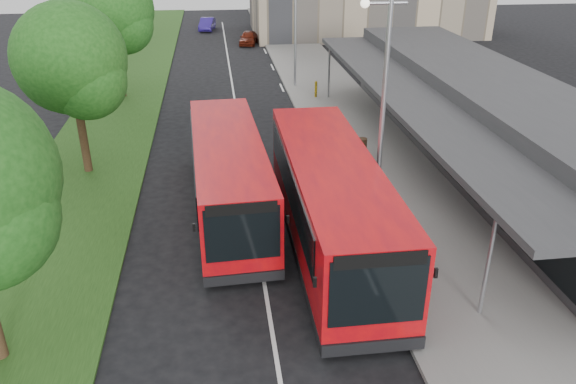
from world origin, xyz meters
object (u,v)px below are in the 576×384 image
at_px(lamp_post_near, 381,107).
at_px(bus_second, 229,175).
at_px(lamp_post_far, 294,15).
at_px(litter_bin, 362,147).
at_px(bus_main, 331,203).
at_px(tree_far, 113,14).
at_px(car_near, 248,38).
at_px(car_far, 207,24).
at_px(tree_mid, 71,66).
at_px(bollard, 316,89).

xyz_separation_m(lamp_post_near, bus_second, (-4.96, 2.41, -3.20)).
distance_m(lamp_post_far, litter_bin, 13.69).
bearing_deg(bus_second, lamp_post_near, -28.38).
bearing_deg(bus_main, tree_far, 115.85).
bearing_deg(lamp_post_near, car_near, 93.32).
xyz_separation_m(bus_main, car_far, (-4.09, 43.84, -1.04)).
height_order(lamp_post_near, litter_bin, lamp_post_near).
relative_size(bus_main, car_far, 3.06).
height_order(bus_second, car_near, bus_second).
xyz_separation_m(lamp_post_far, car_near, (-2.04, 15.18, -4.12)).
distance_m(lamp_post_far, car_near, 15.86).
bearing_deg(tree_mid, lamp_post_near, -32.36).
distance_m(bollard, car_near, 18.39).
distance_m(car_near, car_far, 8.85).
distance_m(tree_mid, bus_second, 8.38).
height_order(tree_mid, litter_bin, tree_mid).
bearing_deg(car_near, lamp_post_near, -75.82).
bearing_deg(car_far, litter_bin, -70.34).
xyz_separation_m(bus_main, car_near, (-0.38, 35.81, -1.06)).
height_order(bus_main, bus_second, bus_main).
height_order(tree_mid, car_far, tree_mid).
bearing_deg(tree_mid, lamp_post_far, 49.32).
bearing_deg(bollard, tree_far, 170.54).
bearing_deg(litter_bin, car_far, 101.19).
bearing_deg(bollard, tree_mid, -140.51).
distance_m(tree_far, car_near, 19.05).
distance_m(tree_mid, car_far, 36.79).
bearing_deg(car_near, tree_mid, -97.05).
xyz_separation_m(lamp_post_near, bollard, (0.99, 17.03, -4.07)).
distance_m(bus_main, litter_bin, 8.32).
bearing_deg(tree_far, bus_second, -69.67).
bearing_deg(lamp_post_far, litter_bin, -83.81).
distance_m(tree_far, bus_main, 22.11).
distance_m(litter_bin, bollard, 10.01).
bearing_deg(litter_bin, lamp_post_near, -101.31).
relative_size(lamp_post_near, bus_second, 0.76).
relative_size(bus_main, bus_second, 1.08).
bearing_deg(bollard, car_near, 99.48).
xyz_separation_m(tree_far, bus_second, (6.17, -16.64, -3.59)).
relative_size(tree_mid, bus_main, 0.65).
relative_size(lamp_post_far, car_near, 2.28).
relative_size(bus_main, bollard, 11.53).
bearing_deg(tree_far, car_near, 60.60).
bearing_deg(lamp_post_far, car_near, 97.67).
relative_size(tree_mid, car_far, 1.98).
bearing_deg(litter_bin, bus_second, -144.02).
bearing_deg(car_near, car_far, 125.64).
relative_size(bus_second, bollard, 10.67).
xyz_separation_m(tree_far, litter_bin, (12.53, -12.02, -4.54)).
bearing_deg(car_near, litter_bin, -72.16).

